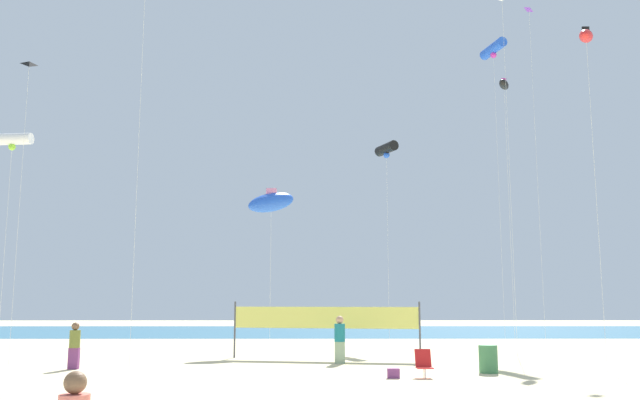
{
  "coord_description": "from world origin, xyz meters",
  "views": [
    {
      "loc": [
        1.63,
        -19.22,
        2.5
      ],
      "look_at": [
        1.77,
        6.73,
        6.42
      ],
      "focal_mm": 36.95,
      "sensor_mm": 36.0,
      "label": 1
    }
  ],
  "objects_px": {
    "folding_beach_chair": "(424,363)",
    "volleyball_net": "(325,320)",
    "kite_blue_inflatable": "(271,202)",
    "kite_red_inflatable": "(586,37)",
    "kite_blue_tube": "(493,49)",
    "kite_black_diamond": "(29,70)",
    "kite_black_inflatable": "(504,86)",
    "kite_black_tube": "(386,149)",
    "kite_violet_diamond": "(530,28)",
    "beachgoer_olive_shirt": "(75,344)",
    "trash_barrel": "(488,359)",
    "beachgoer_teal_shirt": "(340,338)",
    "kite_white_tube": "(13,140)",
    "beach_handbag": "(393,373)"
  },
  "relations": [
    {
      "from": "folding_beach_chair",
      "to": "volleyball_net",
      "type": "xyz_separation_m",
      "value": [
        -3.11,
        6.54,
        1.17
      ]
    },
    {
      "from": "kite_blue_inflatable",
      "to": "kite_red_inflatable",
      "type": "xyz_separation_m",
      "value": [
        12.53,
        -10.24,
        4.82
      ]
    },
    {
      "from": "volleyball_net",
      "to": "kite_blue_inflatable",
      "type": "bearing_deg",
      "value": 116.46
    },
    {
      "from": "kite_blue_tube",
      "to": "kite_blue_inflatable",
      "type": "xyz_separation_m",
      "value": [
        -13.26,
        -4.89,
        -10.28
      ]
    },
    {
      "from": "kite_black_diamond",
      "to": "kite_blue_inflatable",
      "type": "bearing_deg",
      "value": 40.05
    },
    {
      "from": "volleyball_net",
      "to": "kite_black_inflatable",
      "type": "xyz_separation_m",
      "value": [
        9.34,
        4.37,
        11.8
      ]
    },
    {
      "from": "kite_black_tube",
      "to": "kite_violet_diamond",
      "type": "bearing_deg",
      "value": -30.46
    },
    {
      "from": "kite_black_tube",
      "to": "kite_black_inflatable",
      "type": "bearing_deg",
      "value": -48.25
    },
    {
      "from": "beachgoer_olive_shirt",
      "to": "kite_black_tube",
      "type": "xyz_separation_m",
      "value": [
        13.01,
        14.43,
        10.59
      ]
    },
    {
      "from": "volleyball_net",
      "to": "kite_black_inflatable",
      "type": "bearing_deg",
      "value": 25.06
    },
    {
      "from": "kite_blue_tube",
      "to": "kite_red_inflatable",
      "type": "relative_size",
      "value": 1.43
    },
    {
      "from": "folding_beach_chair",
      "to": "kite_black_diamond",
      "type": "height_order",
      "value": "kite_black_diamond"
    },
    {
      "from": "kite_blue_inflatable",
      "to": "kite_black_inflatable",
      "type": "bearing_deg",
      "value": -5.18
    },
    {
      "from": "kite_red_inflatable",
      "to": "kite_black_tube",
      "type": "bearing_deg",
      "value": 111.27
    },
    {
      "from": "beachgoer_olive_shirt",
      "to": "trash_barrel",
      "type": "xyz_separation_m",
      "value": [
        14.68,
        -1.3,
        -0.42
      ]
    },
    {
      "from": "beachgoer_teal_shirt",
      "to": "trash_barrel",
      "type": "xyz_separation_m",
      "value": [
        4.98,
        -3.41,
        -0.52
      ]
    },
    {
      "from": "kite_black_tube",
      "to": "kite_black_diamond",
      "type": "bearing_deg",
      "value": -141.0
    },
    {
      "from": "volleyball_net",
      "to": "kite_black_diamond",
      "type": "distance_m",
      "value": 16.03
    },
    {
      "from": "beachgoer_olive_shirt",
      "to": "kite_black_diamond",
      "type": "xyz_separation_m",
      "value": [
        -3.01,
        1.46,
        10.9
      ]
    },
    {
      "from": "folding_beach_chair",
      "to": "kite_blue_tube",
      "type": "distance_m",
      "value": 25.29
    },
    {
      "from": "folding_beach_chair",
      "to": "kite_red_inflatable",
      "type": "distance_m",
      "value": 13.71
    },
    {
      "from": "beachgoer_teal_shirt",
      "to": "kite_blue_tube",
      "type": "height_order",
      "value": "kite_blue_tube"
    },
    {
      "from": "volleyball_net",
      "to": "kite_black_diamond",
      "type": "height_order",
      "value": "kite_black_diamond"
    },
    {
      "from": "kite_blue_tube",
      "to": "kite_black_inflatable",
      "type": "relative_size",
      "value": 1.31
    },
    {
      "from": "kite_black_diamond",
      "to": "volleyball_net",
      "type": "bearing_deg",
      "value": 11.5
    },
    {
      "from": "beachgoer_teal_shirt",
      "to": "kite_white_tube",
      "type": "xyz_separation_m",
      "value": [
        -14.17,
        1.45,
        8.38
      ]
    },
    {
      "from": "kite_red_inflatable",
      "to": "kite_blue_inflatable",
      "type": "bearing_deg",
      "value": 140.74
    },
    {
      "from": "kite_blue_tube",
      "to": "kite_white_tube",
      "type": "xyz_separation_m",
      "value": [
        -24.15,
        -10.72,
        -8.4
      ]
    },
    {
      "from": "kite_white_tube",
      "to": "kite_red_inflatable",
      "type": "xyz_separation_m",
      "value": [
        23.42,
        -4.41,
        2.93
      ]
    },
    {
      "from": "kite_blue_tube",
      "to": "kite_black_inflatable",
      "type": "bearing_deg",
      "value": -101.39
    },
    {
      "from": "beachgoer_olive_shirt",
      "to": "beachgoer_teal_shirt",
      "type": "relative_size",
      "value": 0.9
    },
    {
      "from": "beachgoer_olive_shirt",
      "to": "kite_black_inflatable",
      "type": "xyz_separation_m",
      "value": [
        18.48,
        8.3,
        12.55
      ]
    },
    {
      "from": "volleyball_net",
      "to": "kite_red_inflatable",
      "type": "relative_size",
      "value": 0.62
    },
    {
      "from": "volleyball_net",
      "to": "kite_black_tube",
      "type": "height_order",
      "value": "kite_black_tube"
    },
    {
      "from": "trash_barrel",
      "to": "kite_violet_diamond",
      "type": "xyz_separation_m",
      "value": [
        5.89,
        11.28,
        16.81
      ]
    },
    {
      "from": "beachgoer_olive_shirt",
      "to": "kite_black_tube",
      "type": "bearing_deg",
      "value": -127.73
    },
    {
      "from": "kite_white_tube",
      "to": "kite_black_diamond",
      "type": "height_order",
      "value": "kite_black_diamond"
    },
    {
      "from": "kite_blue_inflatable",
      "to": "folding_beach_chair",
      "type": "bearing_deg",
      "value": -64.08
    },
    {
      "from": "kite_blue_inflatable",
      "to": "kite_violet_diamond",
      "type": "bearing_deg",
      "value": 2.38
    },
    {
      "from": "kite_violet_diamond",
      "to": "kite_white_tube",
      "type": "distance_m",
      "value": 27.03
    },
    {
      "from": "folding_beach_chair",
      "to": "kite_black_diamond",
      "type": "xyz_separation_m",
      "value": [
        -15.26,
        4.07,
        11.33
      ]
    },
    {
      "from": "trash_barrel",
      "to": "kite_red_inflatable",
      "type": "relative_size",
      "value": 0.07
    },
    {
      "from": "kite_blue_tube",
      "to": "beachgoer_olive_shirt",
      "type": "bearing_deg",
      "value": -144.03
    },
    {
      "from": "beach_handbag",
      "to": "kite_red_inflatable",
      "type": "relative_size",
      "value": 0.03
    },
    {
      "from": "beachgoer_olive_shirt",
      "to": "kite_black_diamond",
      "type": "height_order",
      "value": "kite_black_diamond"
    },
    {
      "from": "beachgoer_teal_shirt",
      "to": "folding_beach_chair",
      "type": "distance_m",
      "value": 5.39
    },
    {
      "from": "kite_black_inflatable",
      "to": "beach_handbag",
      "type": "bearing_deg",
      "value": -123.06
    },
    {
      "from": "trash_barrel",
      "to": "kite_red_inflatable",
      "type": "xyz_separation_m",
      "value": [
        4.27,
        0.45,
        11.83
      ]
    },
    {
      "from": "folding_beach_chair",
      "to": "kite_red_inflatable",
      "type": "bearing_deg",
      "value": -14.53
    },
    {
      "from": "kite_red_inflatable",
      "to": "kite_black_diamond",
      "type": "distance_m",
      "value": 22.09
    }
  ]
}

